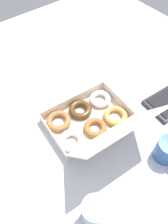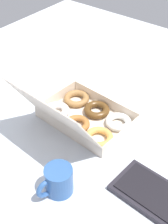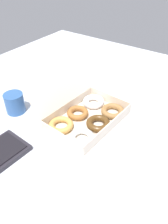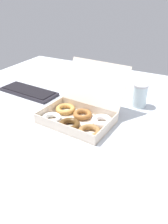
# 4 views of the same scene
# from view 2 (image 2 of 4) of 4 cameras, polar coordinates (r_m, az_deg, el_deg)

# --- Properties ---
(ground_plane) EXTENTS (1.80, 1.80, 0.02)m
(ground_plane) POSITION_cam_2_polar(r_m,az_deg,el_deg) (1.20, 1.71, -1.63)
(ground_plane) COLOR silver
(donut_box) EXTENTS (0.36, 0.37, 0.24)m
(donut_box) POSITION_cam_2_polar(r_m,az_deg,el_deg) (1.15, -0.33, -0.70)
(donut_box) COLOR beige
(donut_box) RESTS_ON ground_plane
(coffee_mug) EXTENTS (0.08, 0.12, 0.09)m
(coffee_mug) POSITION_cam_2_polar(r_m,az_deg,el_deg) (0.93, -4.81, -12.39)
(coffee_mug) COLOR #305896
(coffee_mug) RESTS_ON ground_plane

